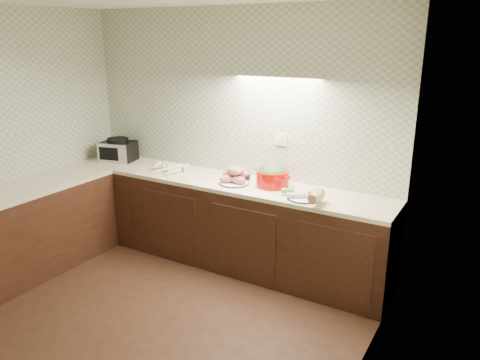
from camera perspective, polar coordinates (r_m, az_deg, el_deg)
The scene contains 8 objects.
room at distance 3.49m, azimuth -16.21°, elevation 5.29°, with size 3.60×3.60×2.60m.
counter at distance 4.76m, azimuth -14.86°, elevation -6.38°, with size 3.60×3.60×0.90m.
toaster_oven at distance 5.67m, azimuth -14.63°, elevation 3.53°, with size 0.43×0.37×0.27m.
parsnip_pile at distance 5.09m, azimuth -8.31°, elevation 1.33°, with size 0.44×0.34×0.08m.
sweet_potato_plate at distance 4.63m, azimuth -0.66°, elevation 0.39°, with size 0.30×0.30×0.18m.
onion_bowl at distance 4.77m, azimuth 0.41°, elevation 0.52°, with size 0.14×0.14×0.11m.
dutch_oven at distance 4.55m, azimuth 4.00°, elevation 0.54°, with size 0.39×0.39×0.22m.
veg_plate at distance 4.21m, azimuth 8.53°, elevation -1.82°, with size 0.47×0.31×0.14m.
Camera 1 is at (2.50, -2.34, 2.30)m, focal length 35.00 mm.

